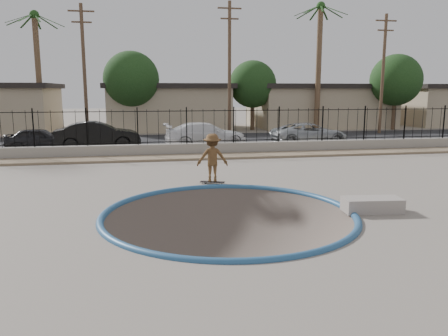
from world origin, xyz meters
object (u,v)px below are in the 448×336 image
Objects in this scene: skater at (212,160)px; car_d at (310,133)px; car_b at (98,135)px; concrete_ledge at (372,205)px; skateboard at (212,182)px; car_a at (40,139)px; car_c at (206,134)px.

car_d is (7.82, 10.40, -0.17)m from skater.
car_b is (-4.97, 10.40, -0.05)m from skater.
skater is 0.36× the size of car_b.
concrete_ledge is at bearing 137.22° from skater.
concrete_ledge is at bearing 160.95° from car_d.
car_a is (-8.20, 10.73, 0.59)m from skateboard.
skater is 13.01m from car_d.
car_c is at bearing -88.54° from car_a.
concrete_ledge reaches higher than skateboard.
car_d is at bearing -87.72° from car_a.
car_d reaches higher than skateboard.
car_c reaches higher than car_a.
car_b is at bearing -92.38° from car_a.
skater is 0.48× the size of car_a.
skater reaches higher than car_d.
car_d is at bearing -120.06° from skater.
skateboard is 5.89m from concrete_ledge.
skater is 1.89× the size of skateboard.
car_b reaches higher than concrete_ledge.
skater is 0.36× the size of car_d.
skater is at bearing 169.27° from car_c.
car_c is at bearing -90.04° from skater.
car_d is (6.56, 0.00, -0.05)m from car_c.
car_c is (1.26, 10.40, -0.12)m from skater.
car_a is at bearing 80.51° from car_b.
car_a is at bearing 147.12° from skateboard.
skateboard is 11.55m from car_b.
car_c reaches higher than concrete_ledge.
skateboard is (0.00, 0.00, -0.80)m from skater.
car_d reaches higher than car_a.
car_d is (4.01, 14.89, 0.50)m from concrete_ledge.
car_d reaches higher than concrete_ledge.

